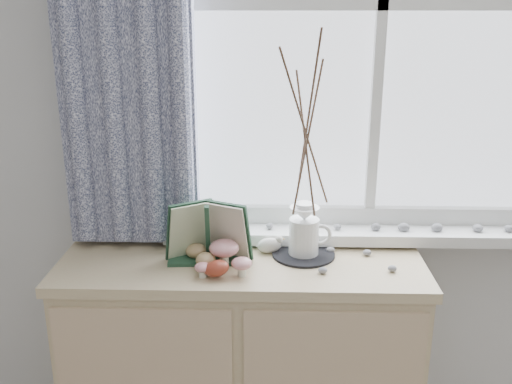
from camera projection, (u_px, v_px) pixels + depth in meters
sideboard at (242, 369)px, 2.01m from camera, size 1.20×0.45×0.85m
botanical_book at (207, 234)px, 1.81m from camera, size 0.31×0.15×0.21m
toadstool_cluster at (226, 254)px, 1.79m from camera, size 0.18×0.15×0.09m
wooden_eggs at (206, 260)px, 1.80m from camera, size 0.14×0.18×0.08m
songbird_figurine at (269, 244)px, 1.93m from camera, size 0.12×0.07×0.06m
crocheted_doily at (303, 254)px, 1.91m from camera, size 0.21×0.21×0.01m
twig_pitcher at (307, 129)px, 1.78m from camera, size 0.30×0.30×0.75m
sideboard_pebbles at (341, 257)px, 1.88m from camera, size 0.33×0.23×0.02m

